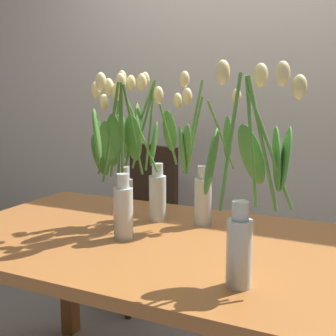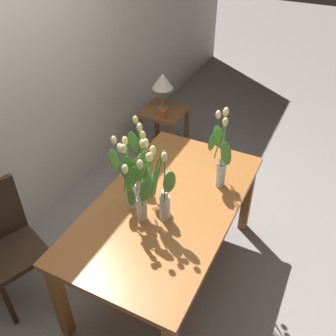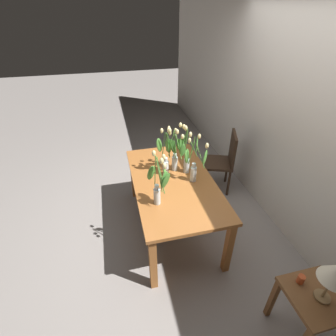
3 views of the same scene
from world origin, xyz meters
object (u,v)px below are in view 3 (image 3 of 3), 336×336
at_px(tulip_vase_2, 174,153).
at_px(side_table, 313,304).
at_px(tulip_vase_1, 186,153).
at_px(tulip_vase_0, 159,185).
at_px(tulip_vase_4, 193,165).
at_px(pillar_candle, 301,279).
at_px(dining_table, 173,187).
at_px(tulip_vase_3, 167,156).
at_px(table_lamp, 336,273).
at_px(dining_chair, 224,159).

xyz_separation_m(tulip_vase_2, side_table, (1.67, 0.70, -0.53)).
height_order(tulip_vase_1, side_table, tulip_vase_1).
distance_m(tulip_vase_0, tulip_vase_4, 0.54).
bearing_deg(side_table, tulip_vase_0, -137.93).
distance_m(tulip_vase_0, pillar_candle, 1.41).
bearing_deg(tulip_vase_1, dining_table, -50.75).
relative_size(tulip_vase_3, table_lamp, 1.43).
relative_size(dining_chair, side_table, 1.69).
relative_size(dining_chair, table_lamp, 2.34).
distance_m(tulip_vase_1, tulip_vase_2, 0.14).
distance_m(dining_chair, pillar_candle, 1.96).
distance_m(dining_table, tulip_vase_3, 0.37).
relative_size(tulip_vase_1, table_lamp, 1.47).
height_order(tulip_vase_1, table_lamp, tulip_vase_1).
xyz_separation_m(dining_table, dining_chair, (-0.61, 0.93, -0.12)).
height_order(tulip_vase_3, side_table, tulip_vase_3).
bearing_deg(table_lamp, tulip_vase_1, -160.03).
xyz_separation_m(tulip_vase_3, tulip_vase_4, (0.21, 0.25, -0.03)).
bearing_deg(tulip_vase_1, table_lamp, 19.97).
distance_m(dining_table, tulip_vase_0, 0.54).
bearing_deg(tulip_vase_0, tulip_vase_4, 123.80).
distance_m(tulip_vase_2, side_table, 1.89).
distance_m(tulip_vase_3, pillar_candle, 1.71).
xyz_separation_m(tulip_vase_1, table_lamp, (1.64, 0.59, -0.13)).
bearing_deg(tulip_vase_0, dining_chair, 129.65).
bearing_deg(tulip_vase_4, dining_table, -104.42).
height_order(side_table, pillar_candle, pillar_candle).
height_order(tulip_vase_0, tulip_vase_2, tulip_vase_0).
distance_m(tulip_vase_2, dining_chair, 1.05).
bearing_deg(tulip_vase_3, dining_chair, 115.26).
bearing_deg(tulip_vase_4, pillar_candle, 21.15).
bearing_deg(pillar_candle, dining_table, -152.09).
relative_size(dining_table, tulip_vase_1, 2.73).
xyz_separation_m(tulip_vase_2, tulip_vase_3, (0.06, -0.10, 0.02)).
height_order(table_lamp, pillar_candle, table_lamp).
relative_size(tulip_vase_1, pillar_candle, 7.82).
bearing_deg(dining_table, tulip_vase_2, 163.99).
xyz_separation_m(tulip_vase_0, tulip_vase_2, (-0.57, 0.30, -0.01)).
bearing_deg(dining_chair, tulip_vase_1, -58.28).
bearing_deg(dining_table, table_lamp, 27.93).
distance_m(side_table, pillar_candle, 0.21).
height_order(dining_table, tulip_vase_4, tulip_vase_4).
relative_size(tulip_vase_2, pillar_candle, 7.37).
relative_size(tulip_vase_2, dining_chair, 0.59).
xyz_separation_m(tulip_vase_1, tulip_vase_4, (0.21, 0.02, -0.04)).
relative_size(dining_table, tulip_vase_2, 2.90).
height_order(tulip_vase_1, tulip_vase_4, tulip_vase_1).
bearing_deg(tulip_vase_2, pillar_candle, 22.64).
bearing_deg(tulip_vase_2, tulip_vase_1, 66.15).
xyz_separation_m(tulip_vase_0, tulip_vase_1, (-0.51, 0.43, 0.00)).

